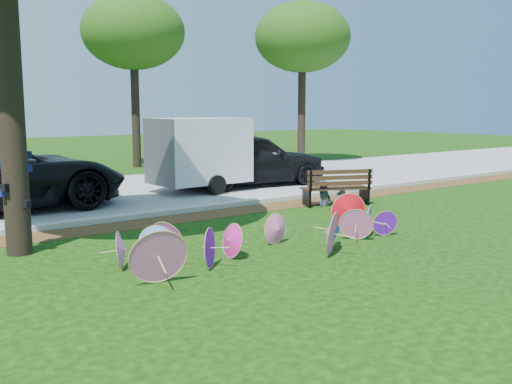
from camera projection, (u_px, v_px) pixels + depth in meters
ground at (302, 260)px, 9.74m from camera, size 90.00×90.00×0.00m
mulch_strip at (175, 219)px, 13.32m from camera, size 90.00×1.00×0.01m
curb at (161, 212)px, 13.87m from camera, size 90.00×0.30×0.12m
street at (98, 194)px, 17.17m from camera, size 90.00×8.00×0.01m
parasol_pile at (269, 234)px, 10.13m from camera, size 5.95×2.43×0.89m
dark_pickup at (249, 159)px, 18.97m from camera, size 5.45×2.70×1.79m
cargo_trailer at (200, 150)px, 17.56m from camera, size 2.88×1.88×2.57m
park_bench at (335, 187)px, 15.25m from camera, size 1.98×1.35×0.97m
person_left at (325, 181)px, 15.06m from camera, size 0.55×0.43×1.34m
person_right at (343, 184)px, 15.49m from camera, size 0.65×0.58×1.09m
bg_trees at (137, 28)px, 22.89m from camera, size 19.93×7.31×7.40m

